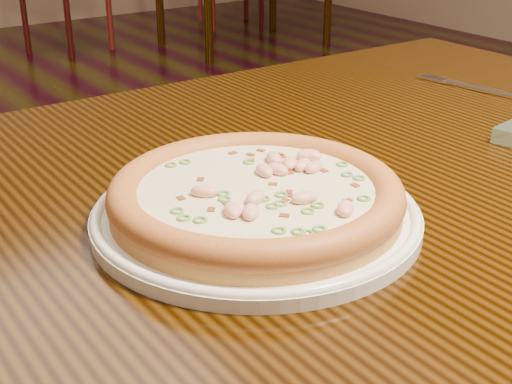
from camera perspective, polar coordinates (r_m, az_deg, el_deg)
hero_table at (r=0.79m, az=5.11°, el=-5.28°), size 1.20×0.80×0.75m
plate at (r=0.64m, az=-0.00°, el=-1.75°), size 0.29×0.29×0.02m
pizza at (r=0.63m, az=0.04°, el=-0.23°), size 0.26×0.26×0.03m
fork at (r=1.09m, az=17.08°, el=8.00°), size 0.04×0.18×0.00m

